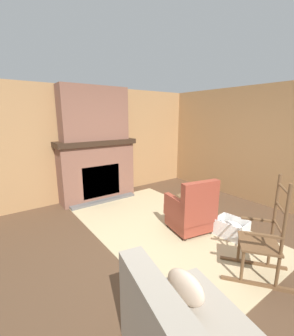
% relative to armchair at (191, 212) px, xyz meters
% --- Properties ---
extents(ground_plane, '(14.00, 14.00, 0.00)m').
position_rel_armchair_xyz_m(ground_plane, '(0.16, -0.59, -0.35)').
color(ground_plane, '#4C3523').
extents(wood_panel_wall_left, '(0.06, 6.08, 2.54)m').
position_rel_armchair_xyz_m(wood_panel_wall_left, '(-2.61, -0.59, 0.92)').
color(wood_panel_wall_left, '#9E7247').
rests_on(wood_panel_wall_left, ground).
extents(wood_panel_wall_back, '(6.08, 0.09, 2.54)m').
position_rel_armchair_xyz_m(wood_panel_wall_back, '(0.18, 2.17, 0.93)').
color(wood_panel_wall_back, '#9E7247').
rests_on(wood_panel_wall_back, ground).
extents(fireplace_hearth, '(0.66, 1.78, 1.37)m').
position_rel_armchair_xyz_m(fireplace_hearth, '(-2.35, -0.59, 0.33)').
color(fireplace_hearth, brown).
rests_on(fireplace_hearth, ground).
extents(chimney_breast, '(0.40, 1.48, 1.14)m').
position_rel_armchair_xyz_m(chimney_breast, '(-2.36, -0.59, 1.60)').
color(chimney_breast, brown).
rests_on(chimney_breast, fireplace_hearth).
extents(area_rug, '(3.68, 2.17, 0.01)m').
position_rel_armchair_xyz_m(area_rug, '(-0.38, -0.27, -0.34)').
color(area_rug, tan).
rests_on(area_rug, ground).
extents(armchair, '(0.75, 0.75, 0.93)m').
position_rel_armchair_xyz_m(armchair, '(0.00, 0.00, 0.00)').
color(armchair, brown).
rests_on(armchair, ground).
extents(rocking_chair, '(0.90, 0.83, 1.24)m').
position_rel_armchair_xyz_m(rocking_chair, '(1.24, -0.13, 0.07)').
color(rocking_chair, brown).
rests_on(rocking_chair, ground).
extents(firewood_stack, '(0.44, 0.48, 0.22)m').
position_rel_armchair_xyz_m(firewood_stack, '(-1.04, 0.83, -0.26)').
color(firewood_stack, brown).
rests_on(firewood_stack, ground).
extents(laundry_basket, '(0.51, 0.42, 0.28)m').
position_rel_armchair_xyz_m(laundry_basket, '(0.49, 0.41, -0.21)').
color(laundry_basket, white).
rests_on(laundry_basket, ground).
extents(oil_lamp_vase, '(0.11, 0.11, 0.25)m').
position_rel_armchair_xyz_m(oil_lamp_vase, '(-2.40, -1.25, 1.11)').
color(oil_lamp_vase, '#B24C42').
rests_on(oil_lamp_vase, fireplace_hearth).
extents(storage_case, '(0.18, 0.24, 0.14)m').
position_rel_armchair_xyz_m(storage_case, '(-2.40, 0.03, 1.09)').
color(storage_case, brown).
rests_on(storage_case, fireplace_hearth).
extents(decorative_plate_on_mantel, '(0.07, 0.29, 0.29)m').
position_rel_armchair_xyz_m(decorative_plate_on_mantel, '(-2.42, -0.66, 1.17)').
color(decorative_plate_on_mantel, '#336093').
rests_on(decorative_plate_on_mantel, fireplace_hearth).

